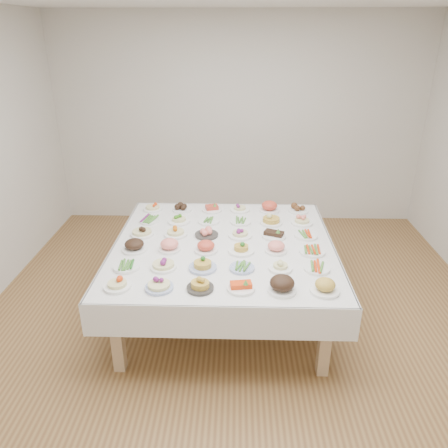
{
  "coord_description": "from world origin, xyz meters",
  "views": [
    {
      "loc": [
        -0.03,
        -3.48,
        2.55
      ],
      "look_at": [
        -0.14,
        0.26,
        0.88
      ],
      "focal_mm": 35.0,
      "sensor_mm": 36.0,
      "label": 1
    }
  ],
  "objects_px": {
    "display_table": "(224,250)",
    "dish_0": "(117,282)",
    "dish_18": "(142,229)",
    "dish_35": "(298,208)"
  },
  "relations": [
    {
      "from": "dish_0",
      "to": "dish_35",
      "type": "xyz_separation_m",
      "value": [
        1.57,
        1.56,
        -0.01
      ]
    },
    {
      "from": "display_table",
      "to": "dish_0",
      "type": "relative_size",
      "value": 9.79
    },
    {
      "from": "dish_18",
      "to": "dish_35",
      "type": "xyz_separation_m",
      "value": [
        1.57,
        0.63,
        -0.02
      ]
    },
    {
      "from": "dish_18",
      "to": "dish_0",
      "type": "bearing_deg",
      "value": -89.99
    },
    {
      "from": "display_table",
      "to": "dish_0",
      "type": "bearing_deg",
      "value": -135.26
    },
    {
      "from": "dish_0",
      "to": "dish_35",
      "type": "bearing_deg",
      "value": 44.93
    },
    {
      "from": "display_table",
      "to": "dish_18",
      "type": "bearing_deg",
      "value": 168.7
    },
    {
      "from": "display_table",
      "to": "dish_0",
      "type": "xyz_separation_m",
      "value": [
        -0.78,
        -0.78,
        0.12
      ]
    },
    {
      "from": "dish_35",
      "to": "dish_0",
      "type": "bearing_deg",
      "value": -135.07
    },
    {
      "from": "display_table",
      "to": "dish_18",
      "type": "distance_m",
      "value": 0.81
    }
  ]
}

